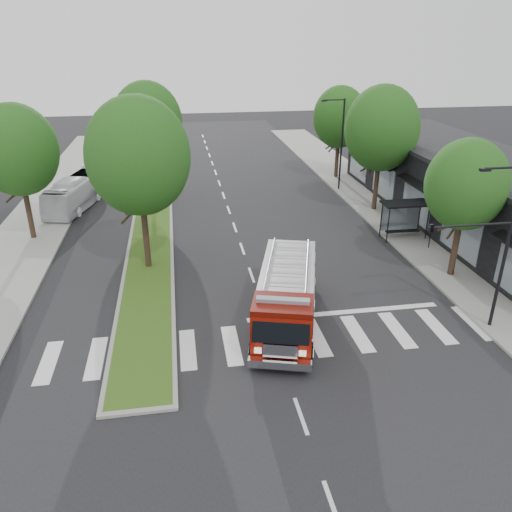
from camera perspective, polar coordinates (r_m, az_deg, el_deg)
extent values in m
plane|color=black|center=(25.93, 0.85, -6.07)|extent=(140.00, 140.00, 0.00)
cube|color=gray|center=(38.31, 16.87, 3.27)|extent=(5.00, 80.00, 0.15)
cube|color=gray|center=(36.13, -25.48, 0.64)|extent=(5.00, 80.00, 0.15)
cube|color=gray|center=(42.15, -11.63, 5.70)|extent=(3.00, 50.00, 0.14)
cube|color=#2B4B15|center=(42.12, -11.63, 5.80)|extent=(2.60, 49.50, 0.02)
cube|color=black|center=(39.74, 23.19, 6.79)|extent=(8.00, 30.00, 5.00)
cylinder|color=black|center=(34.59, 14.86, 3.37)|extent=(0.08, 0.08, 2.50)
cylinder|color=black|center=(35.80, 18.97, 3.55)|extent=(0.08, 0.08, 2.50)
cylinder|color=black|center=(35.62, 14.11, 4.05)|extent=(0.08, 0.08, 2.50)
cylinder|color=black|center=(36.80, 18.14, 4.21)|extent=(0.08, 0.08, 2.50)
cube|color=black|center=(35.27, 16.79, 5.78)|extent=(3.20, 1.60, 0.12)
cube|color=#8C99A5|center=(36.26, 16.10, 4.26)|extent=(2.80, 0.04, 1.80)
cube|color=black|center=(35.92, 16.42, 2.76)|extent=(2.40, 0.40, 0.08)
cylinder|color=black|center=(30.72, 21.80, 0.99)|extent=(0.36, 0.36, 3.74)
ellipsoid|color=#1F3D10|center=(29.58, 22.89, 7.51)|extent=(4.40, 4.40, 5.06)
cylinder|color=black|center=(40.71, 13.58, 8.01)|extent=(0.36, 0.36, 4.40)
ellipsoid|color=#1F3D10|center=(39.78, 14.19, 13.96)|extent=(5.60, 5.60, 6.44)
cylinder|color=black|center=(49.83, 9.23, 11.00)|extent=(0.36, 0.36, 3.96)
ellipsoid|color=#1F3D10|center=(49.12, 9.54, 15.39)|extent=(5.00, 5.00, 5.75)
cylinder|color=black|center=(30.10, -12.51, 2.65)|extent=(0.36, 0.36, 4.62)
ellipsoid|color=#1F3D10|center=(28.80, -13.32, 11.03)|extent=(5.80, 5.80, 6.67)
cylinder|color=black|center=(43.47, -11.80, 9.18)|extent=(0.36, 0.36, 4.40)
ellipsoid|color=#1F3D10|center=(42.60, -12.30, 14.77)|extent=(5.60, 5.60, 6.44)
cylinder|color=black|center=(37.14, -24.55, 4.76)|extent=(0.36, 0.36, 4.18)
ellipsoid|color=#1F3D10|center=(36.15, -25.67, 10.86)|extent=(5.20, 5.20, 5.98)
cylinder|color=black|center=(25.22, 26.64, 0.44)|extent=(0.16, 0.16, 8.00)
cylinder|color=black|center=(23.57, 26.59, 9.01)|extent=(1.80, 0.10, 0.10)
cube|color=black|center=(23.07, 24.72, 8.94)|extent=(0.45, 0.20, 0.12)
cylinder|color=black|center=(23.64, 23.30, 3.24)|extent=(4.00, 0.10, 0.10)
imported|color=black|center=(22.87, 19.31, 2.14)|extent=(0.18, 0.22, 1.10)
cylinder|color=black|center=(45.39, 9.75, 12.30)|extent=(0.16, 0.16, 8.00)
cylinder|color=black|center=(44.49, 8.96, 17.22)|extent=(1.80, 0.10, 0.10)
cube|color=black|center=(44.23, 7.80, 17.18)|extent=(0.45, 0.20, 0.12)
cube|color=#550B04|center=(24.64, 3.47, -6.49)|extent=(4.79, 8.88, 0.25)
cube|color=maroon|center=(24.84, 3.65, -3.43)|extent=(4.23, 6.94, 2.03)
cube|color=maroon|center=(21.41, 3.01, -8.30)|extent=(2.94, 2.45, 2.13)
cube|color=#B2B2B7|center=(24.36, 3.71, -1.21)|extent=(4.23, 6.94, 0.12)
cylinder|color=#B2B2B7|center=(24.33, 1.58, -0.67)|extent=(1.78, 5.87, 0.10)
cylinder|color=#B2B2B7|center=(24.26, 5.88, -0.88)|extent=(1.78, 5.87, 0.10)
cube|color=silver|center=(20.99, 2.73, -12.21)|extent=(2.63, 1.07, 0.35)
cube|color=#8C99A5|center=(20.71, 3.09, -5.10)|extent=(2.24, 0.96, 0.18)
cylinder|color=black|center=(21.81, -0.21, -10.79)|extent=(0.65, 1.17, 1.12)
cylinder|color=black|center=(21.70, 6.03, -11.14)|extent=(0.65, 1.17, 1.12)
cylinder|color=black|center=(25.39, 0.95, -5.32)|extent=(0.65, 1.17, 1.12)
cylinder|color=black|center=(25.30, 6.24, -5.59)|extent=(0.65, 1.17, 1.12)
cylinder|color=black|center=(27.53, 1.47, -2.84)|extent=(0.65, 1.17, 1.12)
cylinder|color=black|center=(27.44, 6.33, -3.09)|extent=(0.65, 1.17, 1.12)
imported|color=silver|center=(43.25, -19.74, 6.89)|extent=(4.16, 9.23, 2.50)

